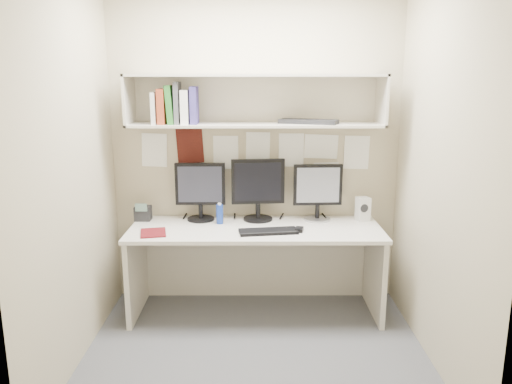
{
  "coord_description": "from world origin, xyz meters",
  "views": [
    {
      "loc": [
        -0.0,
        -3.16,
        1.89
      ],
      "look_at": [
        0.0,
        0.35,
        1.09
      ],
      "focal_mm": 35.0,
      "sensor_mm": 36.0,
      "label": 1
    }
  ],
  "objects_px": {
    "monitor_left": "(200,189)",
    "monitor_center": "(258,187)",
    "maroon_notebook": "(153,233)",
    "desk": "(256,270)",
    "keyboard": "(268,231)",
    "speaker": "(363,209)",
    "desk_phone": "(143,213)",
    "monitor_right": "(318,190)"
  },
  "relations": [
    {
      "from": "monitor_left",
      "to": "monitor_center",
      "type": "height_order",
      "value": "monitor_center"
    },
    {
      "from": "monitor_left",
      "to": "monitor_right",
      "type": "bearing_deg",
      "value": -0.44
    },
    {
      "from": "maroon_notebook",
      "to": "desk",
      "type": "bearing_deg",
      "value": 0.5
    },
    {
      "from": "monitor_right",
      "to": "keyboard",
      "type": "height_order",
      "value": "monitor_right"
    },
    {
      "from": "desk",
      "to": "monitor_center",
      "type": "bearing_deg",
      "value": 84.78
    },
    {
      "from": "monitor_center",
      "to": "maroon_notebook",
      "type": "bearing_deg",
      "value": -159.98
    },
    {
      "from": "monitor_center",
      "to": "maroon_notebook",
      "type": "relative_size",
      "value": 2.23
    },
    {
      "from": "keyboard",
      "to": "desk",
      "type": "bearing_deg",
      "value": 114.87
    },
    {
      "from": "speaker",
      "to": "monitor_left",
      "type": "bearing_deg",
      "value": 163.04
    },
    {
      "from": "monitor_right",
      "to": "maroon_notebook",
      "type": "distance_m",
      "value": 1.38
    },
    {
      "from": "monitor_center",
      "to": "keyboard",
      "type": "bearing_deg",
      "value": -83.81
    },
    {
      "from": "monitor_right",
      "to": "speaker",
      "type": "bearing_deg",
      "value": -6.88
    },
    {
      "from": "monitor_left",
      "to": "monitor_center",
      "type": "distance_m",
      "value": 0.48
    },
    {
      "from": "monitor_center",
      "to": "monitor_right",
      "type": "distance_m",
      "value": 0.5
    },
    {
      "from": "maroon_notebook",
      "to": "desk_phone",
      "type": "bearing_deg",
      "value": 101.31
    },
    {
      "from": "keyboard",
      "to": "monitor_left",
      "type": "bearing_deg",
      "value": 138.16
    },
    {
      "from": "keyboard",
      "to": "desk_phone",
      "type": "distance_m",
      "value": 1.1
    },
    {
      "from": "maroon_notebook",
      "to": "desk_phone",
      "type": "distance_m",
      "value": 0.41
    },
    {
      "from": "speaker",
      "to": "desk",
      "type": "bearing_deg",
      "value": 176.34
    },
    {
      "from": "monitor_left",
      "to": "desk_phone",
      "type": "height_order",
      "value": "monitor_left"
    },
    {
      "from": "desk_phone",
      "to": "maroon_notebook",
      "type": "bearing_deg",
      "value": -65.71
    },
    {
      "from": "desk",
      "to": "maroon_notebook",
      "type": "relative_size",
      "value": 8.68
    },
    {
      "from": "desk",
      "to": "keyboard",
      "type": "xyz_separation_m",
      "value": [
        0.1,
        -0.15,
        0.37
      ]
    },
    {
      "from": "desk",
      "to": "monitor_right",
      "type": "distance_m",
      "value": 0.84
    },
    {
      "from": "desk_phone",
      "to": "desk",
      "type": "bearing_deg",
      "value": -10.82
    },
    {
      "from": "speaker",
      "to": "maroon_notebook",
      "type": "xyz_separation_m",
      "value": [
        -1.68,
        -0.36,
        -0.09
      ]
    },
    {
      "from": "keyboard",
      "to": "speaker",
      "type": "relative_size",
      "value": 2.27
    },
    {
      "from": "monitor_right",
      "to": "speaker",
      "type": "xyz_separation_m",
      "value": [
        0.38,
        -0.03,
        -0.16
      ]
    },
    {
      "from": "monitor_left",
      "to": "desk_phone",
      "type": "distance_m",
      "value": 0.52
    },
    {
      "from": "desk",
      "to": "monitor_center",
      "type": "xyz_separation_m",
      "value": [
        0.02,
        0.22,
        0.64
      ]
    },
    {
      "from": "monitor_right",
      "to": "desk_phone",
      "type": "bearing_deg",
      "value": 177.89
    },
    {
      "from": "monitor_left",
      "to": "maroon_notebook",
      "type": "distance_m",
      "value": 0.57
    },
    {
      "from": "keyboard",
      "to": "maroon_notebook",
      "type": "distance_m",
      "value": 0.88
    },
    {
      "from": "desk",
      "to": "monitor_center",
      "type": "height_order",
      "value": "monitor_center"
    },
    {
      "from": "monitor_left",
      "to": "keyboard",
      "type": "bearing_deg",
      "value": -33.99
    },
    {
      "from": "keyboard",
      "to": "maroon_notebook",
      "type": "bearing_deg",
      "value": 172.9
    },
    {
      "from": "monitor_center",
      "to": "speaker",
      "type": "bearing_deg",
      "value": -7.49
    },
    {
      "from": "monitor_left",
      "to": "desk",
      "type": "bearing_deg",
      "value": -25.99
    },
    {
      "from": "monitor_center",
      "to": "desk_phone",
      "type": "xyz_separation_m",
      "value": [
        -0.96,
        -0.02,
        -0.21
      ]
    },
    {
      "from": "monitor_center",
      "to": "monitor_right",
      "type": "height_order",
      "value": "monitor_center"
    },
    {
      "from": "desk_phone",
      "to": "monitor_right",
      "type": "bearing_deg",
      "value": 2.0
    },
    {
      "from": "monitor_left",
      "to": "desk_phone",
      "type": "bearing_deg",
      "value": -178.49
    }
  ]
}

